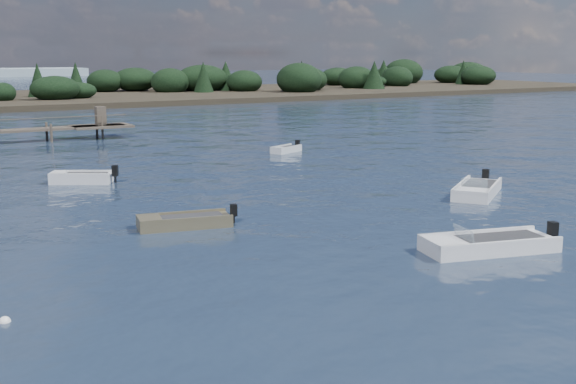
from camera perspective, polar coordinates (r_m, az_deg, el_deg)
ground at (r=75.36m, az=-20.01°, el=4.78°), size 400.00×400.00×0.00m
dinghy_mid_white_a at (r=27.79m, az=15.57°, el=-4.20°), size 5.44×3.03×1.25m
dinghy_mid_white_b at (r=38.50m, az=14.72°, el=0.01°), size 4.94×4.26×1.29m
tender_far_white at (r=42.32m, az=-15.99°, el=0.93°), size 3.67×2.80×1.28m
dinghy_mid_grey at (r=30.75m, az=-8.19°, el=-2.49°), size 4.30×2.25×1.07m
tender_far_grey_b at (r=53.31m, az=-0.15°, el=3.30°), size 2.94×2.01×1.00m
buoy_b at (r=27.93m, az=15.40°, el=-4.46°), size 0.32×0.32×0.32m
buoy_c at (r=21.45m, az=-21.47°, el=-9.54°), size 0.32×0.32×0.32m
far_headland at (r=120.26m, az=-11.86°, el=8.20°), size 190.00×40.00×5.80m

